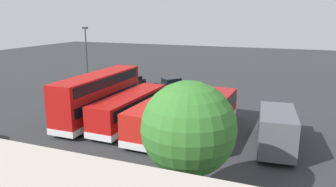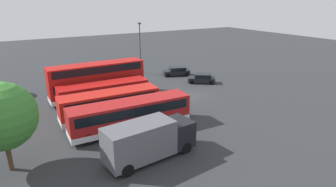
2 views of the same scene
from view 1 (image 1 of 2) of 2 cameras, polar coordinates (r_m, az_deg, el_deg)
The scene contains 10 objects.
ground_plane at distance 39.22m, azimuth 3.00°, elevation -1.03°, with size 140.00×140.00×0.00m, color #2D3033.
bus_single_deck_near_end at distance 27.47m, azimuth 6.98°, elevation -4.08°, with size 3.00×12.01×2.95m.
bus_single_deck_second at distance 27.90m, azimuth -0.95°, elevation -3.70°, with size 2.91×10.56×2.95m.
bus_single_deck_third at distance 29.85m, azimuth -6.81°, elevation -2.63°, with size 2.90×10.48×2.95m.
bus_double_decker_fourth at distance 31.68m, azimuth -12.16°, elevation -0.33°, with size 2.68×11.99×4.55m.
box_truck_blue at distance 25.77m, azimuth 18.76°, elevation -5.75°, with size 3.23×7.71×3.20m.
car_hatchback_silver at distance 45.10m, azimuth 0.45°, elevation 1.85°, with size 3.82×4.29×1.43m.
car_small_green at distance 46.65m, azimuth -6.56°, elevation 2.16°, with size 3.15×4.67×1.43m.
lamp_post_tall at distance 44.27m, azimuth -14.35°, elevation 6.79°, with size 0.70×0.30×8.54m.
tree_midleft at distance 16.48m, azimuth 3.70°, elevation -6.28°, with size 4.95×4.95×6.83m.
Camera 1 is at (-12.08, 35.96, 9.97)m, focal length 34.13 mm.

